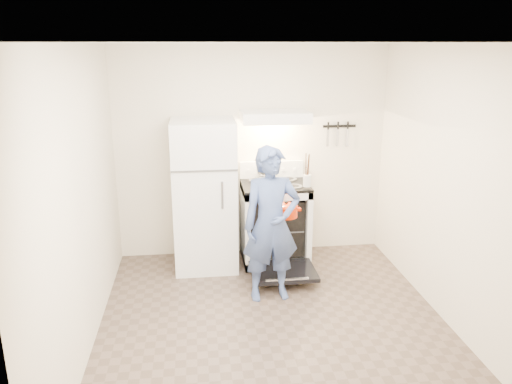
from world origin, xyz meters
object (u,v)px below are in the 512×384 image
tea_kettle (265,168)px  dutch_oven (286,211)px  refrigerator (205,195)px  stove_body (275,224)px  person (271,225)px

tea_kettle → dutch_oven: (0.13, -0.68, -0.31)m
tea_kettle → dutch_oven: size_ratio=0.95×
tea_kettle → refrigerator: bearing=-166.9°
stove_body → tea_kettle: tea_kettle is taller
tea_kettle → dutch_oven: 0.76m
stove_body → tea_kettle: bearing=124.8°
stove_body → tea_kettle: size_ratio=3.06×
tea_kettle → person: person is taller
person → refrigerator: bearing=120.9°
refrigerator → dutch_oven: bearing=-31.4°
stove_body → dutch_oven: bearing=-86.6°
stove_body → dutch_oven: size_ratio=2.92×
refrigerator → stove_body: (0.81, 0.02, -0.39)m
refrigerator → dutch_oven: 0.99m
person → dutch_oven: 0.42m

